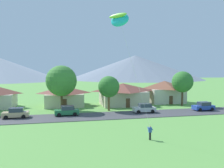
{
  "coord_description": "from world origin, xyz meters",
  "views": [
    {
      "loc": [
        -7.17,
        -11.66,
        8.09
      ],
      "look_at": [
        -1.05,
        15.48,
        6.37
      ],
      "focal_mm": 36.65,
      "sensor_mm": 36.0,
      "label": 1
    }
  ],
  "objects_px": {
    "parked_car_blue_east_end": "(203,106)",
    "parked_car_tan_west_end": "(16,113)",
    "house_right_center": "(164,91)",
    "parked_car_green_mid_east": "(67,111)",
    "parked_car_silver_mid_west": "(144,108)",
    "kite_flyer_with_kite": "(120,23)",
    "tree_near_left": "(182,82)",
    "tree_center": "(61,81)",
    "tree_left_of_center": "(109,87)",
    "house_rightmost": "(123,94)",
    "house_left_center": "(64,96)"
  },
  "relations": [
    {
      "from": "house_right_center",
      "to": "tree_near_left",
      "type": "distance_m",
      "value": 6.64
    },
    {
      "from": "tree_near_left",
      "to": "kite_flyer_with_kite",
      "type": "relative_size",
      "value": 0.52
    },
    {
      "from": "parked_car_blue_east_end",
      "to": "parked_car_tan_west_end",
      "type": "bearing_deg",
      "value": 179.01
    },
    {
      "from": "tree_near_left",
      "to": "tree_center",
      "type": "relative_size",
      "value": 0.87
    },
    {
      "from": "tree_left_of_center",
      "to": "tree_center",
      "type": "xyz_separation_m",
      "value": [
        -9.11,
        2.03,
        1.19
      ]
    },
    {
      "from": "kite_flyer_with_kite",
      "to": "tree_near_left",
      "type": "bearing_deg",
      "value": 45.27
    },
    {
      "from": "tree_center",
      "to": "parked_car_blue_east_end",
      "type": "bearing_deg",
      "value": -12.63
    },
    {
      "from": "parked_car_tan_west_end",
      "to": "parked_car_green_mid_east",
      "type": "bearing_deg",
      "value": 1.72
    },
    {
      "from": "house_rightmost",
      "to": "tree_center",
      "type": "height_order",
      "value": "tree_center"
    },
    {
      "from": "parked_car_tan_west_end",
      "to": "tree_near_left",
      "type": "bearing_deg",
      "value": 10.11
    },
    {
      "from": "house_left_center",
      "to": "house_right_center",
      "type": "relative_size",
      "value": 0.99
    },
    {
      "from": "tree_left_of_center",
      "to": "kite_flyer_with_kite",
      "type": "xyz_separation_m",
      "value": [
        -2.23,
        -17.33,
        8.89
      ]
    },
    {
      "from": "parked_car_tan_west_end",
      "to": "parked_car_silver_mid_west",
      "type": "relative_size",
      "value": 0.99
    },
    {
      "from": "house_rightmost",
      "to": "parked_car_green_mid_east",
      "type": "relative_size",
      "value": 2.5
    },
    {
      "from": "parked_car_silver_mid_west",
      "to": "kite_flyer_with_kite",
      "type": "distance_m",
      "value": 20.48
    },
    {
      "from": "tree_near_left",
      "to": "kite_flyer_with_kite",
      "type": "height_order",
      "value": "kite_flyer_with_kite"
    },
    {
      "from": "house_right_center",
      "to": "parked_car_blue_east_end",
      "type": "xyz_separation_m",
      "value": [
        2.37,
        -12.6,
        -1.91
      ]
    },
    {
      "from": "tree_left_of_center",
      "to": "parked_car_tan_west_end",
      "type": "distance_m",
      "value": 17.45
    },
    {
      "from": "house_rightmost",
      "to": "house_left_center",
      "type": "bearing_deg",
      "value": 171.59
    },
    {
      "from": "house_rightmost",
      "to": "parked_car_green_mid_east",
      "type": "distance_m",
      "value": 16.45
    },
    {
      "from": "house_right_center",
      "to": "parked_car_silver_mid_west",
      "type": "height_order",
      "value": "house_right_center"
    },
    {
      "from": "house_rightmost",
      "to": "kite_flyer_with_kite",
      "type": "xyz_separation_m",
      "value": [
        -6.99,
        -23.99,
        11.06
      ]
    },
    {
      "from": "house_right_center",
      "to": "parked_car_green_mid_east",
      "type": "relative_size",
      "value": 2.11
    },
    {
      "from": "parked_car_green_mid_east",
      "to": "parked_car_blue_east_end",
      "type": "distance_m",
      "value": 26.6
    },
    {
      "from": "tree_center",
      "to": "house_right_center",
      "type": "bearing_deg",
      "value": 14.43
    },
    {
      "from": "tree_center",
      "to": "parked_car_silver_mid_west",
      "type": "xyz_separation_m",
      "value": [
        15.18,
        -5.68,
        -5.08
      ]
    },
    {
      "from": "house_rightmost",
      "to": "parked_car_blue_east_end",
      "type": "bearing_deg",
      "value": -38.45
    },
    {
      "from": "tree_left_of_center",
      "to": "parked_car_blue_east_end",
      "type": "distance_m",
      "value": 19.19
    },
    {
      "from": "house_left_center",
      "to": "parked_car_tan_west_end",
      "type": "relative_size",
      "value": 2.11
    },
    {
      "from": "parked_car_tan_west_end",
      "to": "parked_car_blue_east_end",
      "type": "xyz_separation_m",
      "value": [
        34.97,
        -0.6,
        0.0
      ]
    },
    {
      "from": "house_left_center",
      "to": "parked_car_tan_west_end",
      "type": "bearing_deg",
      "value": -123.79
    },
    {
      "from": "parked_car_green_mid_east",
      "to": "tree_near_left",
      "type": "bearing_deg",
      "value": 12.77
    },
    {
      "from": "tree_near_left",
      "to": "kite_flyer_with_kite",
      "type": "bearing_deg",
      "value": -134.73
    },
    {
      "from": "tree_center",
      "to": "kite_flyer_with_kite",
      "type": "distance_m",
      "value": 21.94
    },
    {
      "from": "house_right_center",
      "to": "parked_car_silver_mid_west",
      "type": "distance_m",
      "value": 15.78
    },
    {
      "from": "parked_car_tan_west_end",
      "to": "parked_car_blue_east_end",
      "type": "relative_size",
      "value": 0.99
    },
    {
      "from": "tree_near_left",
      "to": "parked_car_blue_east_end",
      "type": "xyz_separation_m",
      "value": [
        0.85,
        -6.68,
        -4.52
      ]
    },
    {
      "from": "parked_car_silver_mid_west",
      "to": "parked_car_green_mid_east",
      "type": "relative_size",
      "value": 1.0
    },
    {
      "from": "tree_center",
      "to": "parked_car_green_mid_east",
      "type": "distance_m",
      "value": 7.38
    },
    {
      "from": "tree_near_left",
      "to": "parked_car_blue_east_end",
      "type": "height_order",
      "value": "tree_near_left"
    },
    {
      "from": "tree_center",
      "to": "parked_car_silver_mid_west",
      "type": "relative_size",
      "value": 2.11
    },
    {
      "from": "tree_near_left",
      "to": "tree_left_of_center",
      "type": "distance_m",
      "value": 17.68
    },
    {
      "from": "house_right_center",
      "to": "kite_flyer_with_kite",
      "type": "distance_m",
      "value": 33.4
    },
    {
      "from": "house_left_center",
      "to": "parked_car_tan_west_end",
      "type": "height_order",
      "value": "house_left_center"
    },
    {
      "from": "house_rightmost",
      "to": "parked_car_blue_east_end",
      "type": "relative_size",
      "value": 2.52
    },
    {
      "from": "tree_center",
      "to": "kite_flyer_with_kite",
      "type": "xyz_separation_m",
      "value": [
        6.88,
        -19.36,
        7.7
      ]
    },
    {
      "from": "parked_car_green_mid_east",
      "to": "house_rightmost",
      "type": "bearing_deg",
      "value": 37.35
    },
    {
      "from": "tree_center",
      "to": "kite_flyer_with_kite",
      "type": "bearing_deg",
      "value": -70.43
    },
    {
      "from": "tree_center",
      "to": "house_rightmost",
      "type": "bearing_deg",
      "value": 18.47
    },
    {
      "from": "house_right_center",
      "to": "parked_car_blue_east_end",
      "type": "relative_size",
      "value": 2.13
    }
  ]
}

